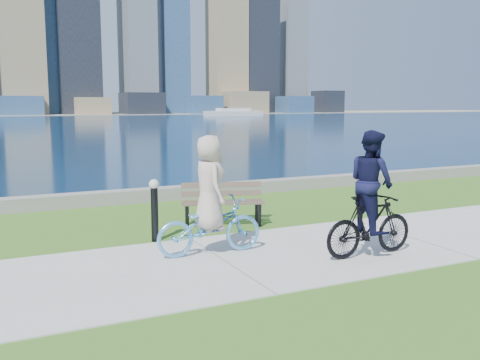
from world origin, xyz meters
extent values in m
plane|color=#35631A|center=(0.00, 0.00, 0.00)|extent=(320.00, 320.00, 0.00)
cube|color=#B0AFAA|center=(0.00, 0.00, 0.01)|extent=(80.00, 3.50, 0.02)
cube|color=slate|center=(0.00, 6.20, 0.17)|extent=(90.00, 0.50, 0.35)
cube|color=#0B2648|center=(0.00, 72.00, 0.00)|extent=(320.00, 131.00, 0.01)
cube|color=gray|center=(0.00, 130.00, 0.06)|extent=(320.00, 30.00, 0.12)
cube|color=navy|center=(-0.62, 122.60, 2.16)|extent=(11.19, 7.39, 4.33)
cube|color=#897554|center=(15.91, 122.25, 2.04)|extent=(7.86, 7.22, 4.09)
cube|color=black|center=(28.12, 122.50, 2.65)|extent=(9.34, 9.70, 5.30)
cube|color=navy|center=(44.02, 121.10, 2.32)|extent=(8.31, 6.28, 4.64)
cube|color=#897554|center=(55.50, 122.07, 2.91)|extent=(10.98, 9.90, 5.82)
cube|color=navy|center=(70.12, 119.37, 2.32)|extent=(7.81, 7.84, 4.64)
cube|color=black|center=(82.84, 121.95, 3.14)|extent=(6.64, 7.52, 6.29)
cube|color=#897554|center=(1.58, 128.85, 20.17)|extent=(9.70, 11.39, 40.33)
cube|color=slate|center=(28.93, 128.38, 27.53)|extent=(7.24, 11.87, 55.07)
cube|color=navy|center=(38.19, 127.07, 23.69)|extent=(6.74, 6.61, 47.38)
cube|color=#897554|center=(53.99, 128.66, 24.57)|extent=(9.38, 8.19, 49.15)
cube|color=black|center=(63.49, 128.63, 16.08)|extent=(10.01, 7.46, 32.15)
cube|color=slate|center=(75.96, 131.21, 16.26)|extent=(7.03, 8.23, 32.52)
cube|color=silver|center=(41.17, 96.95, 0.54)|extent=(12.56, 3.59, 1.08)
cube|color=silver|center=(41.17, 96.95, 1.39)|extent=(7.18, 2.69, 0.63)
cube|color=black|center=(-3.74, 2.60, 0.25)|extent=(0.08, 0.08, 0.51)
cube|color=black|center=(-2.24, 2.12, 0.25)|extent=(0.08, 0.08, 0.51)
cube|color=black|center=(-3.61, 2.99, 0.25)|extent=(0.08, 0.08, 0.51)
cube|color=black|center=(-2.11, 2.50, 0.25)|extent=(0.08, 0.08, 0.51)
cube|color=brown|center=(-2.99, 2.36, 0.53)|extent=(1.75, 0.66, 0.05)
cube|color=brown|center=(-2.93, 2.53, 0.53)|extent=(1.75, 0.66, 0.05)
cube|color=brown|center=(-2.88, 2.70, 0.53)|extent=(1.75, 0.66, 0.05)
cube|color=brown|center=(-2.83, 2.83, 0.68)|extent=(1.74, 0.62, 0.13)
cube|color=brown|center=(-2.82, 2.86, 0.87)|extent=(1.74, 0.62, 0.13)
cylinder|color=black|center=(-4.67, 1.89, 0.55)|extent=(0.14, 0.14, 1.09)
sphere|color=silver|center=(-4.67, 1.89, 1.13)|extent=(0.20, 0.20, 0.20)
imported|color=#61B3EC|center=(-4.06, 0.56, 0.53)|extent=(0.75, 1.96, 1.01)
imported|color=beige|center=(-4.06, 0.56, 1.29)|extent=(0.57, 0.85, 1.69)
imported|color=black|center=(-1.58, -0.77, 0.56)|extent=(0.53, 1.81, 1.09)
imported|color=black|center=(-1.58, -0.77, 1.34)|extent=(0.67, 0.86, 1.78)
camera|label=1|loc=(-7.57, -8.02, 2.68)|focal=40.00mm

